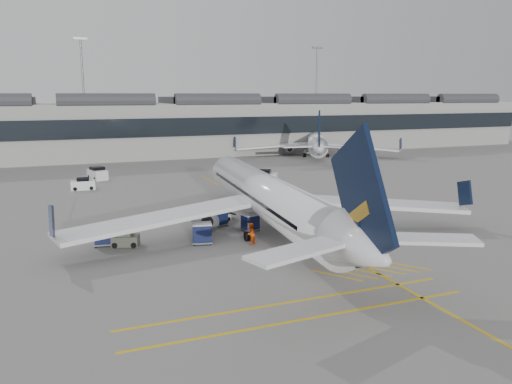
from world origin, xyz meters
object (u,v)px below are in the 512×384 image
object	(u,v)px
baggage_cart_a	(250,222)
ramp_agent_a	(225,215)
airliner_main	(270,199)
ramp_agent_b	(251,234)
pushback_tug	(126,240)
belt_loader	(213,217)

from	to	relation	value
baggage_cart_a	ramp_agent_a	xyz separation A→B (m)	(-1.60, 2.86, 0.12)
airliner_main	ramp_agent_b	size ratio (longest dim) A/B	21.57
pushback_tug	ramp_agent_b	bearing A→B (deg)	0.30
airliner_main	baggage_cart_a	size ratio (longest dim) A/B	23.93
belt_loader	pushback_tug	xyz separation A→B (m)	(-9.34, -5.05, 0.03)
airliner_main	ramp_agent_b	world-z (taller)	airliner_main
ramp_agent_b	pushback_tug	distance (m)	10.75
baggage_cart_a	pushback_tug	bearing A→B (deg)	172.20
baggage_cart_a	ramp_agent_a	bearing A→B (deg)	107.88
belt_loader	ramp_agent_a	size ratio (longest dim) A/B	2.28
airliner_main	pushback_tug	bearing A→B (deg)	-178.18
ramp_agent_b	belt_loader	bearing A→B (deg)	-124.80
ramp_agent_b	pushback_tug	bearing A→B (deg)	-59.41
baggage_cart_a	ramp_agent_b	world-z (taller)	ramp_agent_b
airliner_main	pushback_tug	world-z (taller)	airliner_main
belt_loader	ramp_agent_b	size ratio (longest dim) A/B	2.31
belt_loader	pushback_tug	world-z (taller)	belt_loader
ramp_agent_b	baggage_cart_a	bearing A→B (deg)	-150.33
airliner_main	ramp_agent_a	bearing A→B (deg)	130.77
pushback_tug	airliner_main	bearing A→B (deg)	16.86
airliner_main	ramp_agent_b	distance (m)	4.81
airliner_main	pushback_tug	xyz separation A→B (m)	(-13.19, 0.64, -2.72)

